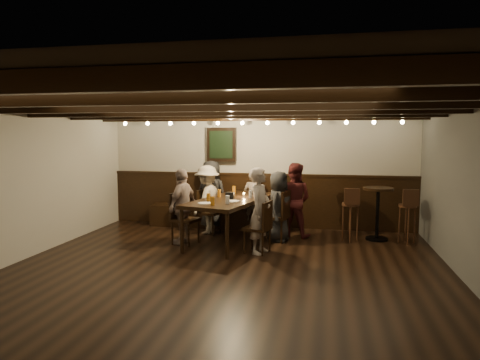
% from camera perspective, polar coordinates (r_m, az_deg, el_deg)
% --- Properties ---
extents(room, '(7.00, 7.00, 7.00)m').
position_cam_1_polar(room, '(7.92, -0.88, -0.37)').
color(room, black).
rests_on(room, ground).
extents(dining_table, '(1.43, 2.31, 0.80)m').
position_cam_1_polar(dining_table, '(7.78, -1.18, -2.97)').
color(dining_table, black).
rests_on(dining_table, floor).
extents(chair_left_near, '(0.48, 0.48, 0.87)m').
position_cam_1_polar(chair_left_near, '(8.58, -4.19, -5.34)').
color(chair_left_near, black).
rests_on(chair_left_near, floor).
extents(chair_left_far, '(0.51, 0.51, 0.92)m').
position_cam_1_polar(chair_left_far, '(7.82, -7.41, -6.38)').
color(chair_left_far, black).
rests_on(chair_left_far, floor).
extents(chair_right_near, '(0.51, 0.51, 0.93)m').
position_cam_1_polar(chair_right_near, '(7.99, 4.92, -6.05)').
color(chair_right_near, black).
rests_on(chair_right_near, floor).
extents(chair_right_far, '(0.48, 0.48, 0.87)m').
position_cam_1_polar(chair_right_far, '(7.18, 2.44, -7.60)').
color(chair_right_far, black).
rests_on(chair_right_far, floor).
extents(person_bench_left, '(0.78, 0.60, 1.43)m').
position_cam_1_polar(person_bench_left, '(8.98, -3.83, -1.93)').
color(person_bench_left, black).
rests_on(person_bench_left, floor).
extents(person_bench_centre, '(0.52, 0.40, 1.26)m').
position_cam_1_polar(person_bench_centre, '(8.74, 1.84, -2.71)').
color(person_bench_centre, gray).
rests_on(person_bench_centre, floor).
extents(person_bench_right, '(0.80, 0.69, 1.43)m').
position_cam_1_polar(person_bench_right, '(8.28, 7.19, -2.64)').
color(person_bench_right, '#571D1E').
rests_on(person_bench_right, floor).
extents(person_left_near, '(0.69, 0.97, 1.36)m').
position_cam_1_polar(person_left_near, '(8.52, -4.39, -2.60)').
color(person_left_near, '#AFA494').
rests_on(person_left_near, floor).
extents(person_left_far, '(0.51, 0.85, 1.36)m').
position_cam_1_polar(person_left_far, '(7.76, -7.64, -3.48)').
color(person_left_far, gray).
rests_on(person_left_far, floor).
extents(person_right_near, '(0.55, 0.71, 1.29)m').
position_cam_1_polar(person_right_near, '(7.91, 5.15, -3.52)').
color(person_right_near, black).
rests_on(person_right_near, floor).
extents(person_right_far, '(0.45, 0.58, 1.42)m').
position_cam_1_polar(person_right_far, '(7.07, 2.70, -4.10)').
color(person_right_far, '#A8998E').
rests_on(person_right_far, floor).
extents(pint_a, '(0.07, 0.07, 0.14)m').
position_cam_1_polar(pint_a, '(8.50, -0.81, -1.27)').
color(pint_a, '#BF7219').
rests_on(pint_a, dining_table).
extents(pint_b, '(0.07, 0.07, 0.14)m').
position_cam_1_polar(pint_b, '(8.24, 2.36, -1.51)').
color(pint_b, '#BF7219').
rests_on(pint_b, dining_table).
extents(pint_c, '(0.07, 0.07, 0.14)m').
position_cam_1_polar(pint_c, '(7.98, -2.81, -1.76)').
color(pint_c, '#BF7219').
rests_on(pint_c, dining_table).
extents(pint_d, '(0.07, 0.07, 0.14)m').
position_cam_1_polar(pint_d, '(7.81, 1.44, -1.92)').
color(pint_d, silver).
rests_on(pint_d, dining_table).
extents(pint_e, '(0.07, 0.07, 0.14)m').
position_cam_1_polar(pint_e, '(7.46, -4.22, -2.32)').
color(pint_e, '#BF7219').
rests_on(pint_e, dining_table).
extents(pint_f, '(0.07, 0.07, 0.14)m').
position_cam_1_polar(pint_f, '(7.18, -1.67, -2.63)').
color(pint_f, silver).
rests_on(pint_f, dining_table).
extents(pint_g, '(0.07, 0.07, 0.14)m').
position_cam_1_polar(pint_g, '(7.03, -3.68, -2.83)').
color(pint_g, '#BF7219').
rests_on(pint_g, dining_table).
extents(plate_near, '(0.24, 0.24, 0.01)m').
position_cam_1_polar(plate_near, '(7.22, -4.69, -3.10)').
color(plate_near, white).
rests_on(plate_near, dining_table).
extents(plate_far, '(0.24, 0.24, 0.01)m').
position_cam_1_polar(plate_far, '(7.42, -0.95, -2.84)').
color(plate_far, white).
rests_on(plate_far, dining_table).
extents(condiment_caddy, '(0.15, 0.10, 0.12)m').
position_cam_1_polar(condiment_caddy, '(7.71, -1.35, -2.10)').
color(condiment_caddy, black).
rests_on(condiment_caddy, dining_table).
extents(candle, '(0.05, 0.05, 0.05)m').
position_cam_1_polar(candle, '(7.98, 0.54, -2.08)').
color(candle, beige).
rests_on(candle, dining_table).
extents(high_top_table, '(0.56, 0.56, 0.99)m').
position_cam_1_polar(high_top_table, '(8.35, 17.89, -3.26)').
color(high_top_table, black).
rests_on(high_top_table, floor).
extents(bar_stool_left, '(0.32, 0.33, 1.00)m').
position_cam_1_polar(bar_stool_left, '(8.16, 14.49, -5.35)').
color(bar_stool_left, '#391D12').
rests_on(bar_stool_left, floor).
extents(bar_stool_right, '(0.32, 0.34, 1.00)m').
position_cam_1_polar(bar_stool_right, '(8.32, 21.39, -5.36)').
color(bar_stool_right, '#391D12').
rests_on(bar_stool_right, floor).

